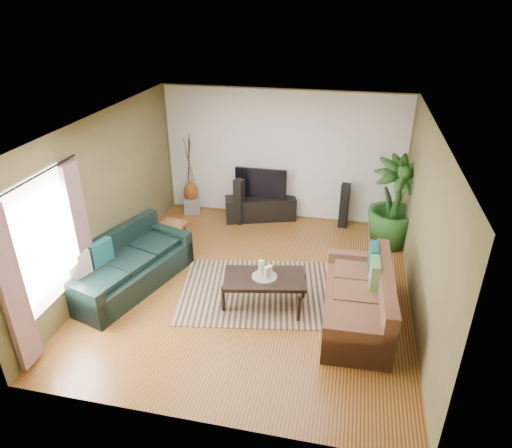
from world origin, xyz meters
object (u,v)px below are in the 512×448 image
(tv_stand, at_px, (261,208))
(sofa_left, at_px, (128,263))
(sofa_right, at_px, (357,296))
(pedestal, at_px, (192,205))
(coffee_table, at_px, (264,291))
(speaker_right, at_px, (344,206))
(potted_plant, at_px, (395,203))
(vase, at_px, (191,191))
(speaker_left, at_px, (239,202))
(side_table, at_px, (173,235))
(television, at_px, (261,183))

(tv_stand, bearing_deg, sofa_left, -137.51)
(sofa_left, xyz_separation_m, sofa_right, (3.66, -0.13, 0.00))
(pedestal, bearing_deg, coffee_table, -53.11)
(speaker_right, distance_m, pedestal, 3.29)
(potted_plant, xyz_separation_m, vase, (-4.19, 0.55, -0.37))
(coffee_table, distance_m, speaker_right, 3.14)
(speaker_left, relative_size, potted_plant, 0.57)
(speaker_left, bearing_deg, sofa_right, -32.43)
(coffee_table, bearing_deg, vase, 115.66)
(speaker_left, bearing_deg, speaker_right, 23.97)
(speaker_left, height_order, side_table, speaker_left)
(speaker_left, distance_m, pedestal, 1.24)
(speaker_right, xyz_separation_m, potted_plant, (0.91, -0.55, 0.39))
(sofa_left, height_order, vase, sofa_left)
(sofa_left, distance_m, speaker_right, 4.42)
(coffee_table, distance_m, side_table, 2.49)
(speaker_right, height_order, potted_plant, potted_plant)
(television, bearing_deg, tv_stand, -90.00)
(tv_stand, height_order, pedestal, tv_stand)
(television, distance_m, vase, 1.58)
(speaker_right, height_order, pedestal, speaker_right)
(sofa_right, xyz_separation_m, tv_stand, (-2.05, 3.01, -0.18))
(speaker_right, height_order, vase, speaker_right)
(tv_stand, relative_size, television, 1.36)
(potted_plant, relative_size, side_table, 3.54)
(speaker_right, distance_m, vase, 3.28)
(tv_stand, height_order, speaker_left, speaker_left)
(sofa_right, xyz_separation_m, vase, (-3.60, 3.03, 0.06))
(sofa_right, distance_m, side_table, 3.75)
(potted_plant, bearing_deg, tv_stand, 168.51)
(television, bearing_deg, side_table, -131.95)
(tv_stand, relative_size, speaker_right, 1.57)
(coffee_table, height_order, pedestal, coffee_table)
(tv_stand, xyz_separation_m, television, (0.00, 0.02, 0.57))
(pedestal, xyz_separation_m, vase, (0.00, 0.00, 0.32))
(television, relative_size, potted_plant, 0.63)
(sofa_right, bearing_deg, pedestal, -131.86)
(sofa_right, height_order, speaker_right, speaker_right)
(tv_stand, distance_m, side_table, 2.06)
(sofa_right, relative_size, speaker_left, 2.09)
(sofa_right, relative_size, side_table, 4.21)
(speaker_left, relative_size, pedestal, 2.91)
(side_table, bearing_deg, television, 48.05)
(sofa_left, distance_m, coffee_table, 2.28)
(sofa_left, bearing_deg, side_table, 8.37)
(sofa_right, xyz_separation_m, pedestal, (-3.60, 3.03, -0.26))
(coffee_table, distance_m, potted_plant, 3.16)
(sofa_right, bearing_deg, vase, -131.86)
(sofa_left, relative_size, speaker_left, 2.26)
(sofa_left, relative_size, tv_stand, 1.50)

